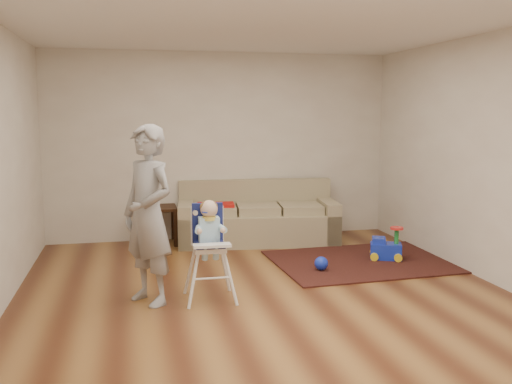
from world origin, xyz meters
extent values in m
plane|color=#4B2413|center=(0.00, 0.00, 0.00)|extent=(5.50, 5.50, 0.00)
cube|color=beige|center=(0.00, 2.75, 1.35)|extent=(5.00, 0.04, 2.70)
cube|color=beige|center=(2.50, 0.00, 1.35)|extent=(0.04, 5.50, 2.70)
cube|color=white|center=(0.00, 0.00, 2.70)|extent=(5.00, 5.50, 0.04)
cube|color=red|center=(-0.16, 2.25, 0.57)|extent=(0.54, 0.38, 0.04)
cube|color=black|center=(1.48, 0.94, 0.01)|extent=(2.25, 1.74, 0.02)
sphere|color=#172FC9|center=(0.84, 0.65, 0.10)|extent=(0.16, 0.16, 0.16)
cylinder|color=#172FC9|center=(-0.62, -0.14, 0.89)|extent=(0.01, 0.12, 0.01)
imported|color=#9A9A9D|center=(-1.15, -0.01, 0.87)|extent=(0.71, 0.76, 1.74)
camera|label=1|loc=(-1.31, -5.49, 1.86)|focal=40.00mm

